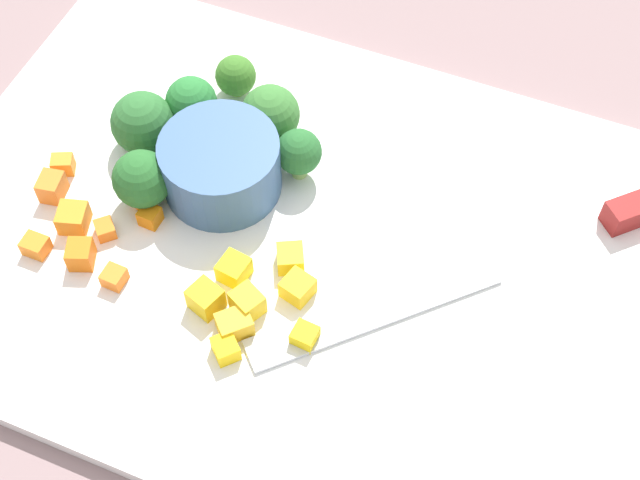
% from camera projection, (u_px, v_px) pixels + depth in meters
% --- Properties ---
extents(ground_plane, '(4.00, 4.00, 0.00)m').
position_uv_depth(ground_plane, '(320.00, 258.00, 0.60)').
color(ground_plane, gray).
extents(cutting_board, '(0.53, 0.36, 0.01)m').
position_uv_depth(cutting_board, '(320.00, 254.00, 0.60)').
color(cutting_board, white).
rests_on(cutting_board, ground_plane).
extents(prep_bowl, '(0.08, 0.08, 0.04)m').
position_uv_depth(prep_bowl, '(221.00, 166.00, 0.60)').
color(prep_bowl, '#395C8B').
rests_on(prep_bowl, cutting_board).
extents(chef_knife, '(0.25, 0.25, 0.02)m').
position_uv_depth(chef_knife, '(575.00, 234.00, 0.59)').
color(chef_knife, silver).
rests_on(chef_knife, cutting_board).
extents(carrot_dice_0, '(0.02, 0.02, 0.02)m').
position_uv_depth(carrot_dice_0, '(73.00, 218.00, 0.60)').
color(carrot_dice_0, orange).
rests_on(carrot_dice_0, cutting_board).
extents(carrot_dice_1, '(0.01, 0.01, 0.01)m').
position_uv_depth(carrot_dice_1, '(150.00, 216.00, 0.60)').
color(carrot_dice_1, orange).
rests_on(carrot_dice_1, cutting_board).
extents(carrot_dice_2, '(0.02, 0.02, 0.02)m').
position_uv_depth(carrot_dice_2, '(52.00, 187.00, 0.61)').
color(carrot_dice_2, orange).
rests_on(carrot_dice_2, cutting_board).
extents(carrot_dice_3, '(0.02, 0.02, 0.01)m').
position_uv_depth(carrot_dice_3, '(143.00, 198.00, 0.61)').
color(carrot_dice_3, orange).
rests_on(carrot_dice_3, cutting_board).
extents(carrot_dice_4, '(0.02, 0.02, 0.02)m').
position_uv_depth(carrot_dice_4, '(81.00, 254.00, 0.58)').
color(carrot_dice_4, orange).
rests_on(carrot_dice_4, cutting_board).
extents(carrot_dice_5, '(0.01, 0.01, 0.01)m').
position_uv_depth(carrot_dice_5, '(114.00, 277.00, 0.57)').
color(carrot_dice_5, orange).
rests_on(carrot_dice_5, cutting_board).
extents(carrot_dice_6, '(0.02, 0.01, 0.01)m').
position_uv_depth(carrot_dice_6, '(36.00, 246.00, 0.59)').
color(carrot_dice_6, orange).
rests_on(carrot_dice_6, cutting_board).
extents(carrot_dice_7, '(0.02, 0.02, 0.01)m').
position_uv_depth(carrot_dice_7, '(63.00, 165.00, 0.62)').
color(carrot_dice_7, orange).
rests_on(carrot_dice_7, cutting_board).
extents(carrot_dice_8, '(0.02, 0.02, 0.01)m').
position_uv_depth(carrot_dice_8, '(105.00, 229.00, 0.59)').
color(carrot_dice_8, orange).
rests_on(carrot_dice_8, cutting_board).
extents(pepper_dice_0, '(0.02, 0.02, 0.01)m').
position_uv_depth(pepper_dice_0, '(305.00, 336.00, 0.55)').
color(pepper_dice_0, yellow).
rests_on(pepper_dice_0, cutting_board).
extents(pepper_dice_1, '(0.02, 0.02, 0.02)m').
position_uv_depth(pepper_dice_1, '(234.00, 269.00, 0.57)').
color(pepper_dice_1, yellow).
rests_on(pepper_dice_1, cutting_board).
extents(pepper_dice_2, '(0.02, 0.02, 0.01)m').
position_uv_depth(pepper_dice_2, '(305.00, 290.00, 0.57)').
color(pepper_dice_2, yellow).
rests_on(pepper_dice_2, cutting_board).
extents(pepper_dice_3, '(0.02, 0.02, 0.02)m').
position_uv_depth(pepper_dice_3, '(206.00, 299.00, 0.56)').
color(pepper_dice_3, yellow).
rests_on(pepper_dice_3, cutting_board).
extents(pepper_dice_4, '(0.02, 0.02, 0.01)m').
position_uv_depth(pepper_dice_4, '(290.00, 258.00, 0.58)').
color(pepper_dice_4, yellow).
rests_on(pepper_dice_4, cutting_board).
extents(pepper_dice_5, '(0.03, 0.03, 0.01)m').
position_uv_depth(pepper_dice_5, '(235.00, 325.00, 0.55)').
color(pepper_dice_5, yellow).
rests_on(pepper_dice_5, cutting_board).
extents(pepper_dice_6, '(0.02, 0.02, 0.01)m').
position_uv_depth(pepper_dice_6, '(226.00, 349.00, 0.54)').
color(pepper_dice_6, yellow).
rests_on(pepper_dice_6, cutting_board).
extents(pepper_dice_7, '(0.02, 0.02, 0.02)m').
position_uv_depth(pepper_dice_7, '(247.00, 303.00, 0.56)').
color(pepper_dice_7, yellow).
rests_on(pepper_dice_7, cutting_board).
extents(broccoli_floret_0, '(0.04, 0.04, 0.04)m').
position_uv_depth(broccoli_floret_0, '(270.00, 115.00, 0.63)').
color(broccoli_floret_0, '#89BB5E').
rests_on(broccoli_floret_0, cutting_board).
extents(broccoli_floret_1, '(0.04, 0.04, 0.04)m').
position_uv_depth(broccoli_floret_1, '(142.00, 180.00, 0.59)').
color(broccoli_floret_1, '#8ABB55').
rests_on(broccoli_floret_1, cutting_board).
extents(broccoli_floret_2, '(0.04, 0.04, 0.04)m').
position_uv_depth(broccoli_floret_2, '(191.00, 103.00, 0.63)').
color(broccoli_floret_2, '#86AD6A').
rests_on(broccoli_floret_2, cutting_board).
extents(broccoli_floret_3, '(0.03, 0.03, 0.04)m').
position_uv_depth(broccoli_floret_3, '(299.00, 153.00, 0.61)').
color(broccoli_floret_3, '#86AE5C').
rests_on(broccoli_floret_3, cutting_board).
extents(broccoli_floret_4, '(0.03, 0.03, 0.03)m').
position_uv_depth(broccoli_floret_4, '(236.00, 76.00, 0.65)').
color(broccoli_floret_4, '#92BD54').
rests_on(broccoli_floret_4, cutting_board).
extents(broccoli_floret_5, '(0.04, 0.04, 0.04)m').
position_uv_depth(broccoli_floret_5, '(143.00, 124.00, 0.62)').
color(broccoli_floret_5, '#8BBF68').
rests_on(broccoli_floret_5, cutting_board).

